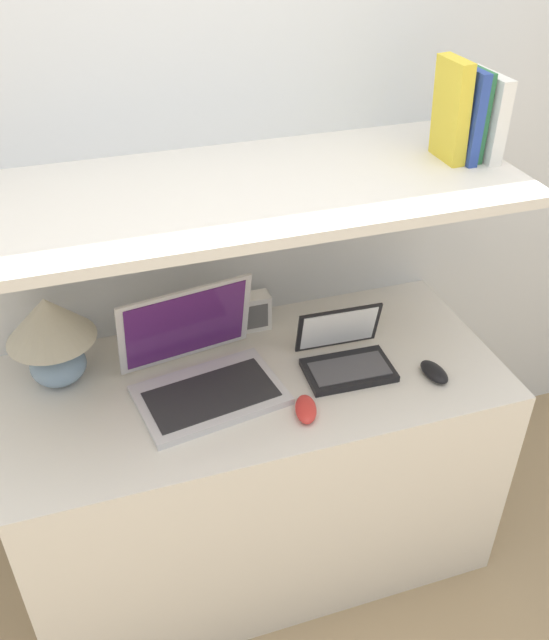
{
  "coord_description": "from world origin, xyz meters",
  "views": [
    {
      "loc": [
        -0.41,
        -1.11,
        1.98
      ],
      "look_at": [
        0.05,
        0.32,
        0.94
      ],
      "focal_mm": 38.0,
      "sensor_mm": 36.0,
      "label": 1
    }
  ],
  "objects_px": {
    "laptop_large": "(202,371)",
    "book_green": "(473,114)",
    "computer_mouse": "(306,409)",
    "book_blue": "(464,114)",
    "second_mouse": "(434,372)",
    "book_white": "(484,115)",
    "router_box": "(248,313)",
    "laptop_small": "(345,356)",
    "book_yellow": "(451,111)",
    "table_lamp": "(51,331)"
  },
  "relations": [
    {
      "from": "laptop_large",
      "to": "book_yellow",
      "type": "relative_size",
      "value": 1.65
    },
    {
      "from": "laptop_small",
      "to": "book_yellow",
      "type": "distance_m",
      "value": 0.72
    },
    {
      "from": "book_green",
      "to": "computer_mouse",
      "type": "bearing_deg",
      "value": -154.09
    },
    {
      "from": "laptop_large",
      "to": "book_green",
      "type": "distance_m",
      "value": 0.99
    },
    {
      "from": "second_mouse",
      "to": "book_blue",
      "type": "bearing_deg",
      "value": 63.57
    },
    {
      "from": "table_lamp",
      "to": "router_box",
      "type": "distance_m",
      "value": 0.59
    },
    {
      "from": "second_mouse",
      "to": "book_yellow",
      "type": "distance_m",
      "value": 0.71
    },
    {
      "from": "laptop_small",
      "to": "computer_mouse",
      "type": "xyz_separation_m",
      "value": [
        -0.18,
        -0.15,
        -0.02
      ]
    },
    {
      "from": "table_lamp",
      "to": "laptop_large",
      "type": "height_order",
      "value": "same"
    },
    {
      "from": "computer_mouse",
      "to": "book_white",
      "type": "bearing_deg",
      "value": 24.54
    },
    {
      "from": "book_white",
      "to": "book_green",
      "type": "relative_size",
      "value": 0.94
    },
    {
      "from": "book_yellow",
      "to": "laptop_large",
      "type": "bearing_deg",
      "value": -174.35
    },
    {
      "from": "book_white",
      "to": "book_green",
      "type": "xyz_separation_m",
      "value": [
        -0.03,
        -0.0,
        0.01
      ]
    },
    {
      "from": "book_yellow",
      "to": "computer_mouse",
      "type": "bearing_deg",
      "value": -151.03
    },
    {
      "from": "second_mouse",
      "to": "laptop_large",
      "type": "bearing_deg",
      "value": 166.0
    },
    {
      "from": "laptop_large",
      "to": "second_mouse",
      "type": "distance_m",
      "value": 0.65
    },
    {
      "from": "laptop_small",
      "to": "book_blue",
      "type": "bearing_deg",
      "value": 17.78
    },
    {
      "from": "router_box",
      "to": "laptop_small",
      "type": "bearing_deg",
      "value": -51.82
    },
    {
      "from": "computer_mouse",
      "to": "book_white",
      "type": "xyz_separation_m",
      "value": [
        0.57,
        0.26,
        0.64
      ]
    },
    {
      "from": "router_box",
      "to": "book_yellow",
      "type": "bearing_deg",
      "value": -17.62
    },
    {
      "from": "computer_mouse",
      "to": "book_blue",
      "type": "relative_size",
      "value": 0.51
    },
    {
      "from": "second_mouse",
      "to": "book_white",
      "type": "bearing_deg",
      "value": 52.6
    },
    {
      "from": "computer_mouse",
      "to": "book_green",
      "type": "xyz_separation_m",
      "value": [
        0.54,
        0.26,
        0.65
      ]
    },
    {
      "from": "table_lamp",
      "to": "laptop_small",
      "type": "distance_m",
      "value": 0.82
    },
    {
      "from": "table_lamp",
      "to": "book_white",
      "type": "relative_size",
      "value": 1.27
    },
    {
      "from": "laptop_large",
      "to": "router_box",
      "type": "xyz_separation_m",
      "value": [
        0.2,
        0.23,
        0.0
      ]
    },
    {
      "from": "laptop_small",
      "to": "router_box",
      "type": "xyz_separation_m",
      "value": [
        -0.21,
        0.27,
        0.02
      ]
    },
    {
      "from": "laptop_small",
      "to": "book_yellow",
      "type": "relative_size",
      "value": 0.98
    },
    {
      "from": "book_green",
      "to": "table_lamp",
      "type": "bearing_deg",
      "value": 175.93
    },
    {
      "from": "table_lamp",
      "to": "computer_mouse",
      "type": "bearing_deg",
      "value": -29.48
    },
    {
      "from": "laptop_large",
      "to": "router_box",
      "type": "bearing_deg",
      "value": 49.33
    },
    {
      "from": "laptop_small",
      "to": "book_green",
      "type": "bearing_deg",
      "value": 16.54
    },
    {
      "from": "table_lamp",
      "to": "book_blue",
      "type": "distance_m",
      "value": 1.23
    },
    {
      "from": "second_mouse",
      "to": "book_green",
      "type": "xyz_separation_m",
      "value": [
        0.14,
        0.23,
        0.65
      ]
    },
    {
      "from": "computer_mouse",
      "to": "second_mouse",
      "type": "relative_size",
      "value": 1.07
    },
    {
      "from": "computer_mouse",
      "to": "table_lamp",
      "type": "bearing_deg",
      "value": 150.52
    },
    {
      "from": "second_mouse",
      "to": "book_yellow",
      "type": "height_order",
      "value": "book_yellow"
    },
    {
      "from": "laptop_large",
      "to": "book_green",
      "type": "relative_size",
      "value": 1.87
    },
    {
      "from": "book_green",
      "to": "book_white",
      "type": "bearing_deg",
      "value": 0.0
    },
    {
      "from": "table_lamp",
      "to": "router_box",
      "type": "relative_size",
      "value": 2.01
    },
    {
      "from": "book_green",
      "to": "book_yellow",
      "type": "xyz_separation_m",
      "value": [
        -0.07,
        0.0,
        0.01
      ]
    },
    {
      "from": "laptop_large",
      "to": "book_blue",
      "type": "xyz_separation_m",
      "value": [
        0.75,
        0.07,
        0.61
      ]
    },
    {
      "from": "book_white",
      "to": "book_blue",
      "type": "distance_m",
      "value": 0.06
    },
    {
      "from": "table_lamp",
      "to": "laptop_large",
      "type": "xyz_separation_m",
      "value": [
        0.37,
        -0.15,
        -0.11
      ]
    },
    {
      "from": "table_lamp",
      "to": "book_blue",
      "type": "relative_size",
      "value": 1.16
    },
    {
      "from": "computer_mouse",
      "to": "router_box",
      "type": "height_order",
      "value": "router_box"
    },
    {
      "from": "laptop_large",
      "to": "book_green",
      "type": "bearing_deg",
      "value": 5.17
    },
    {
      "from": "second_mouse",
      "to": "book_green",
      "type": "height_order",
      "value": "book_green"
    },
    {
      "from": "computer_mouse",
      "to": "second_mouse",
      "type": "height_order",
      "value": "same"
    },
    {
      "from": "laptop_large",
      "to": "computer_mouse",
      "type": "height_order",
      "value": "laptop_large"
    }
  ]
}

